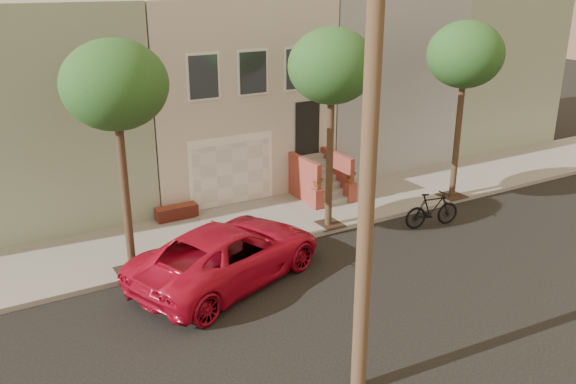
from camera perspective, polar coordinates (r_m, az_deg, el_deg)
ground at (r=16.60m, az=8.43°, el=-8.77°), size 90.00×90.00×0.00m
sidewalk at (r=20.58m, az=-0.77°, el=-2.47°), size 40.00×3.70×0.15m
house_row at (r=24.67m, az=-7.56°, el=9.78°), size 33.10×11.70×7.00m
tree_left at (r=15.85m, az=-16.01°, el=9.53°), size 2.70×2.57×6.30m
tree_mid at (r=18.51m, az=4.16°, el=11.63°), size 2.70×2.57×6.30m
tree_right at (r=22.05m, az=16.38°, el=12.22°), size 2.70×2.57×6.30m
pickup_truck at (r=16.46m, az=-5.64°, el=-5.78°), size 6.29×4.50×1.59m
motorcycle at (r=20.44m, az=13.43°, el=-1.63°), size 2.04×0.90×1.19m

